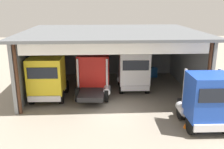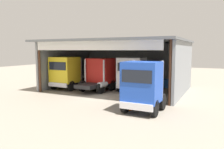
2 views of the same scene
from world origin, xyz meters
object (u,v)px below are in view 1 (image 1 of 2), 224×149
Objects in this scene: truck_blue_center_bay at (206,101)px; truck_yellow_center_right_bay at (47,78)px; truck_red_center_left_bay at (94,74)px; tool_cart at (152,72)px; traffic_cone at (187,124)px; truck_white_left_bay at (133,71)px; oil_drum at (149,72)px.

truck_yellow_center_right_bay is at bearing -25.74° from truck_blue_center_bay.
truck_yellow_center_right_bay is 1.24× the size of truck_blue_center_bay.
tool_cart is (6.00, 4.93, -1.28)m from truck_red_center_left_bay.
tool_cart reaches higher than traffic_cone.
truck_blue_center_bay reaches higher than truck_white_left_bay.
truck_yellow_center_right_bay reaches higher than oil_drum.
truck_blue_center_bay is 7.37× the size of traffic_cone.
oil_drum is 11.29m from traffic_cone.
truck_white_left_bay is 5.12m from oil_drum.
truck_yellow_center_right_bay is at bearing -148.50° from tool_cart.
tool_cart is 11.00m from traffic_cone.
traffic_cone is (9.39, -5.13, -1.56)m from truck_yellow_center_right_bay.
tool_cart is at bearing -84.92° from truck_blue_center_bay.
tool_cart is (2.60, 4.08, -1.32)m from truck_white_left_bay.
truck_red_center_left_bay is at bearing 15.23° from truck_white_left_bay.
truck_blue_center_bay is (10.40, -5.21, -0.02)m from truck_yellow_center_right_bay.
truck_blue_center_bay is 11.19m from tool_cart.
truck_white_left_bay reaches higher than traffic_cone.
truck_white_left_bay is 5.10× the size of oil_drum.
truck_yellow_center_right_bay is at bearing 151.35° from traffic_cone.
tool_cart is at bearing -45.32° from oil_drum.
truck_blue_center_bay is at bearing -85.77° from tool_cart.
truck_red_center_left_bay is 7.87m from tool_cart.
oil_drum is (9.30, 6.16, -1.38)m from truck_yellow_center_right_bay.
truck_blue_center_bay is at bearing -84.47° from oil_drum.
truck_red_center_left_bay is 8.53m from traffic_cone.
truck_white_left_bay is 8.38× the size of traffic_cone.
truck_white_left_bay is at bearing -117.94° from oil_drum.
truck_yellow_center_right_bay is 11.24m from oil_drum.
truck_red_center_left_bay is 5.10× the size of oil_drum.
traffic_cone is at bearing 152.76° from truck_yellow_center_right_bay.
truck_blue_center_bay is at bearing 154.83° from truck_yellow_center_right_bay.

